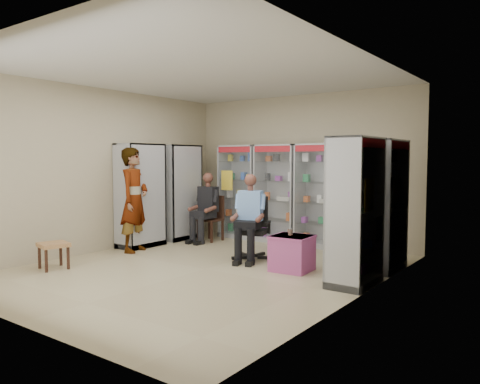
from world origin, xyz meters
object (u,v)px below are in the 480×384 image
Objects in this scene: wooden_chair at (210,218)px; pink_trunk at (292,253)px; cabinet_back_mid at (278,193)px; standing_man at (134,200)px; cabinet_back_right at (320,196)px; cabinet_left_near at (140,195)px; cabinet_back_left at (241,192)px; cabinet_right_near at (355,212)px; cabinet_left_far at (180,192)px; woven_stool_b at (54,256)px; office_chair at (252,228)px; woven_stool_a at (353,257)px; cabinet_right_far at (383,205)px; seated_shopkeeper at (251,220)px.

wooden_chair reaches higher than pink_trunk.
cabinet_back_mid is 2.91m from standing_man.
cabinet_back_right is 3.48m from cabinet_left_near.
wooden_chair is 1.81m from standing_man.
standing_man is (0.28, -0.40, -0.04)m from cabinet_left_near.
cabinet_back_right is at bearing 0.00° from cabinet_back_left.
cabinet_right_near is at bearing -10.82° from pink_trunk.
cabinet_left_near is at bearing -179.87° from pink_trunk.
cabinet_left_far is 2.13× the size of wooden_chair.
office_chair is at bearing 48.79° from woven_stool_b.
woven_stool_a is 4.03m from standing_man.
cabinet_left_near is 2.13× the size of wooden_chair.
cabinet_right_near is (3.53, -2.23, 0.00)m from cabinet_back_left.
cabinet_back_mid is 1.00× the size of cabinet_right_far.
cabinet_left_far is (-0.93, -0.93, 0.00)m from cabinet_back_left.
standing_man is (-3.09, -0.41, 0.69)m from pink_trunk.
woven_stool_a reaches higher than woven_stool_b.
cabinet_back_left reaches higher than office_chair.
cabinet_right_far reaches higher than standing_man.
cabinet_back_left and cabinet_left_near have the same top height.
standing_man is (-2.55, -2.43, -0.04)m from cabinet_back_right.
cabinet_back_right is 1.47× the size of seated_shopkeeper.
cabinet_back_mid is 3.56× the size of pink_trunk.
cabinet_back_left is 1.00× the size of cabinet_right_near.
cabinet_back_left is at bearing 135.00° from cabinet_left_far.
office_chair reaches higher than woven_stool_b.
seated_shopkeeper is at bearing -49.70° from cabinet_back_left.
cabinet_left_far is 1.47× the size of seated_shopkeeper.
cabinet_right_near is 1.00× the size of cabinet_left_near.
wooden_chair is (-2.15, -0.73, -0.53)m from cabinet_back_right.
wooden_chair is (0.68, 1.30, -0.53)m from cabinet_left_near.
cabinet_left_near is at bearing -0.00° from cabinet_left_far.
office_chair reaches higher than wooden_chair.
standing_man reaches higher than wooden_chair.
cabinet_back_right is at bearing 125.65° from cabinet_left_near.
wooden_chair is at bearing 167.46° from woven_stool_a.
seated_shopkeeper is at bearing -30.63° from wooden_chair.
woven_stool_a is at bearing 24.25° from cabinet_right_near.
cabinet_left_near is 4.24m from woven_stool_a.
wooden_chair is 2.04m from seated_shopkeeper.
woven_stool_b is (-3.04, -2.08, -0.06)m from pink_trunk.
pink_trunk is 3.69m from woven_stool_b.
cabinet_back_mid is 1.04× the size of standing_man.
cabinet_back_mid is 1.00× the size of cabinet_back_right.
wooden_chair is at bearing -108.90° from cabinet_back_left.
seated_shopkeeper reaches higher than woven_stool_a.
pink_trunk is at bearing 90.13° from cabinet_left_near.
seated_shopkeeper is 0.71× the size of standing_man.
wooden_chair is (-3.78, 1.50, -0.53)m from cabinet_right_near.
cabinet_back_left is at bearing 154.92° from woven_stool_a.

